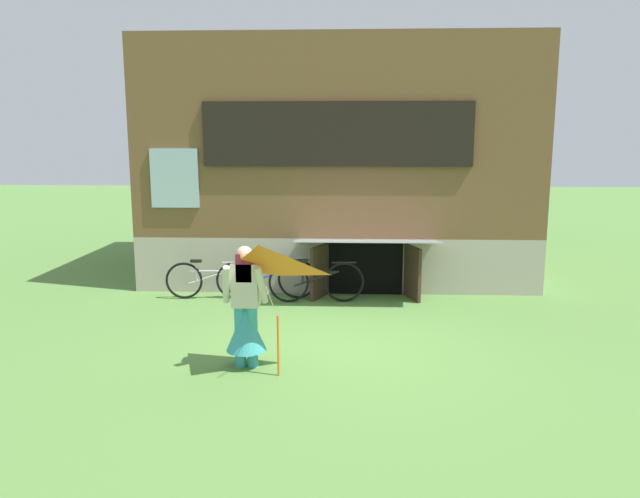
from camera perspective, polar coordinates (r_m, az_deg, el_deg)
The scene contains 7 objects.
ground_plane at distance 8.80m, azimuth 1.20°, elevation -9.08°, with size 60.00×60.00×0.00m, color #56843D.
log_house at distance 13.77m, azimuth 1.80°, elevation 8.20°, with size 7.79×6.05×4.84m.
person at distance 7.90m, azimuth -6.98°, elevation -6.32°, with size 0.61×0.52×1.59m.
kite at distance 7.13m, azimuth -5.74°, elevation -3.15°, with size 1.12×1.20×1.55m.
bicycle_black at distance 10.98m, azimuth -0.35°, elevation -3.06°, with size 1.73×0.20×0.79m.
bicycle_blue at distance 11.28m, azimuth -4.68°, elevation -2.73°, with size 1.75×0.09×0.79m.
bicycle_silver at distance 11.42m, azimuth -10.35°, elevation -2.84°, with size 1.61×0.16×0.74m.
Camera 1 is at (0.19, -8.30, 2.92)m, focal length 34.12 mm.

